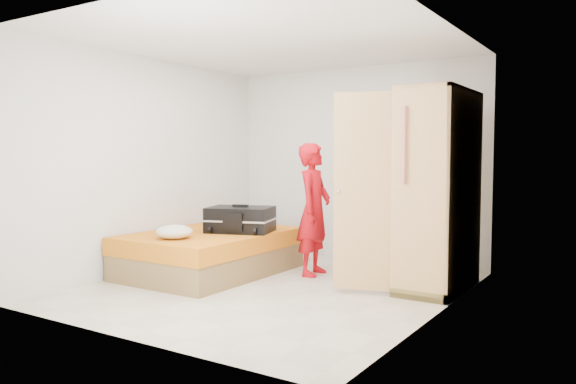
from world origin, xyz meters
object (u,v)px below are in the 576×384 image
Objects in this scene: bed at (210,253)px; suitcase at (240,219)px; person at (314,209)px; round_cushion at (174,232)px; wardrobe at (433,195)px.

suitcase is (0.29, 0.21, 0.40)m from bed.
round_cushion is at bearing 130.83° from person.
suitcase reaches higher than round_cushion.
person is 3.87× the size of round_cushion.
wardrobe reaches higher than suitcase.
wardrobe is 2.28m from suitcase.
wardrobe reaches higher than person.
person reaches higher than suitcase.
round_cushion reaches higher than bed.
bed is 0.54m from suitcase.
round_cushion is (-2.48, -1.26, -0.42)m from wardrobe.
round_cushion is at bearing -153.04° from wardrobe.
round_cushion is at bearing -126.18° from suitcase.
person is (-1.42, -0.03, -0.22)m from wardrobe.
wardrobe is 2.82m from round_cushion.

